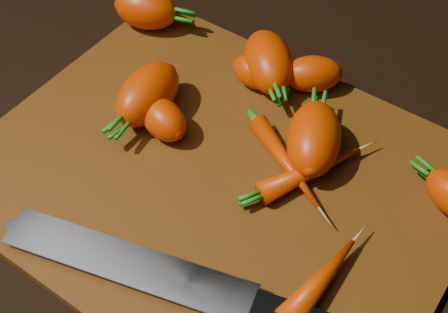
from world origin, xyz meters
The scene contains 13 objects.
ground centered at (0.00, 0.00, -0.01)m, with size 2.00×2.00×0.01m, color black.
cutting_board centered at (0.00, 0.00, 0.01)m, with size 0.50×0.40×0.01m, color #502B07.
carrot_0 centered at (-0.22, 0.15, 0.04)m, with size 0.08×0.05×0.05m, color #C43201.
carrot_1 centered at (-0.08, 0.01, 0.03)m, with size 0.06×0.04×0.04m, color #C43201.
carrot_2 centered at (-0.04, 0.15, 0.04)m, with size 0.10×0.06×0.06m, color #C43201.
carrot_3 centered at (0.07, 0.08, 0.04)m, with size 0.10×0.06×0.06m, color #C43201.
carrot_4 centered at (0.01, 0.17, 0.03)m, with size 0.07×0.04×0.04m, color #C43201.
carrot_5 centered at (-0.05, 0.14, 0.03)m, with size 0.06×0.04×0.04m, color #C43201.
carrot_7 centered at (0.08, 0.05, 0.02)m, with size 0.12×0.03×0.03m, color #C43201.
carrot_8 centered at (0.06, 0.05, 0.02)m, with size 0.13×0.02×0.02m, color #C43201.
carrot_9 centered at (0.15, -0.06, 0.03)m, with size 0.11×0.03×0.03m, color #C43201.
carrot_10 centered at (-0.12, 0.03, 0.04)m, with size 0.10×0.06×0.06m, color #C43201.
knife centered at (0.01, -0.14, 0.02)m, with size 0.38×0.13×0.02m.
Camera 1 is at (0.24, -0.33, 0.53)m, focal length 50.00 mm.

